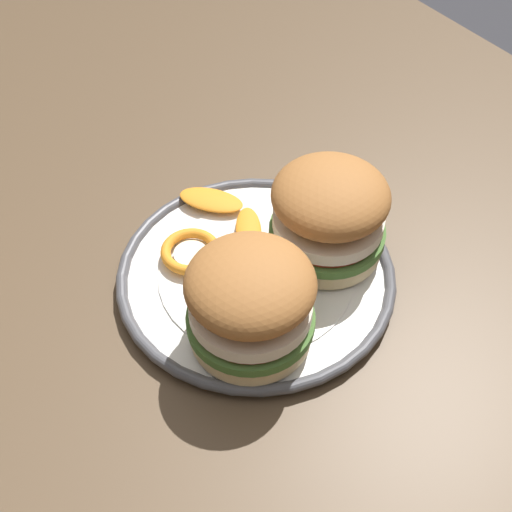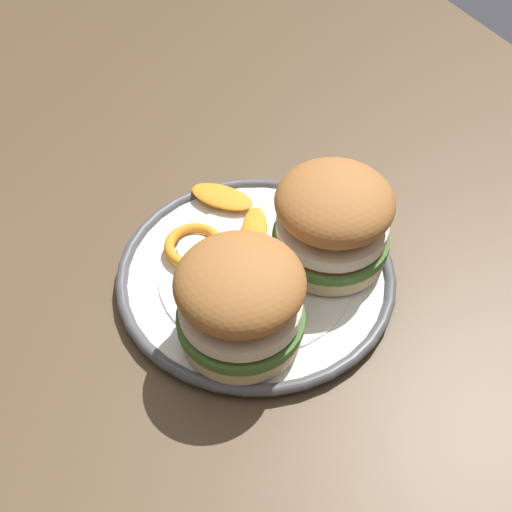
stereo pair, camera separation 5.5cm
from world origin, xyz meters
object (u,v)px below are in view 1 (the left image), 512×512
Objects in this scene: sandwich_half_left at (329,213)px; sandwich_half_right at (250,301)px; dining_table at (288,333)px; dinner_plate at (256,276)px.

sandwich_half_left and sandwich_half_right have the same top height.
dining_table is at bearing -65.83° from sandwich_half_right.
sandwich_half_left is (-0.02, -0.08, 0.06)m from dinner_plate.
dining_table is 10.82× the size of sandwich_half_right.
dinner_plate is at bearing 42.43° from dining_table.
sandwich_half_left reaches higher than dining_table.
sandwich_half_right reaches higher than dining_table.
dining_table is 0.17m from sandwich_half_right.
sandwich_half_left is at bearing -102.38° from dinner_plate.
sandwich_half_right is (-0.06, 0.05, 0.06)m from dinner_plate.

